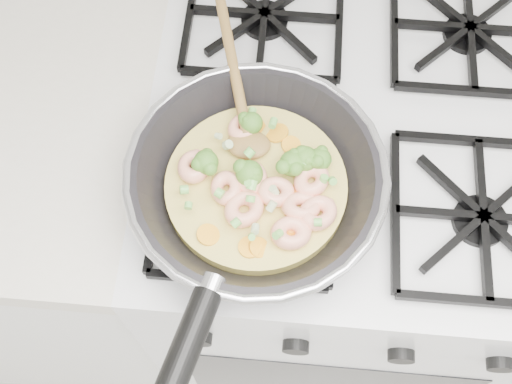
{
  "coord_description": "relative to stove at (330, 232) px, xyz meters",
  "views": [
    {
      "loc": [
        -0.11,
        1.21,
        1.66
      ],
      "look_at": [
        -0.14,
        1.55,
        0.93
      ],
      "focal_mm": 45.16,
      "sensor_mm": 36.0,
      "label": 1
    }
  ],
  "objects": [
    {
      "name": "stove",
      "position": [
        0.0,
        0.0,
        0.0
      ],
      "size": [
        0.6,
        0.6,
        0.92
      ],
      "color": "white",
      "rests_on": "ground"
    },
    {
      "name": "skillet",
      "position": [
        -0.14,
        -0.15,
        0.5
      ],
      "size": [
        0.32,
        0.63,
        0.09
      ],
      "rotation": [
        0.0,
        0.0,
        0.33
      ],
      "color": "black",
      "rests_on": "stove"
    }
  ]
}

